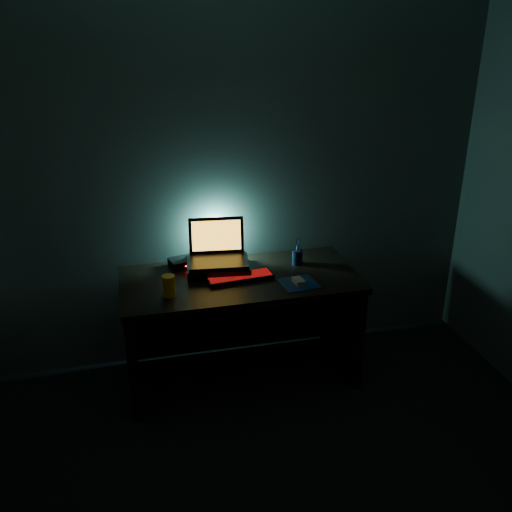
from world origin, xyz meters
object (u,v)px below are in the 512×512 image
at_px(mouse, 299,281).
at_px(pen_cup, 297,257).
at_px(laptop, 217,251).
at_px(router, 182,263).
at_px(juice_glass, 169,286).
at_px(keyboard, 240,277).

bearing_deg(mouse, pen_cup, 67.64).
relative_size(mouse, pen_cup, 0.95).
relative_size(laptop, router, 2.15).
xyz_separation_m(laptop, mouse, (0.44, -0.36, -0.10)).
distance_m(mouse, juice_glass, 0.79).
xyz_separation_m(pen_cup, juice_glass, (-0.87, -0.26, 0.02)).
height_order(keyboard, router, router).
bearing_deg(juice_glass, mouse, -1.98).
bearing_deg(pen_cup, juice_glass, -163.20).
relative_size(keyboard, juice_glass, 3.32).
bearing_deg(router, keyboard, -54.67).
bearing_deg(keyboard, mouse, -29.62).
distance_m(keyboard, juice_glass, 0.47).
relative_size(laptop, juice_glass, 3.14).
bearing_deg(mouse, juice_glass, 171.30).
distance_m(laptop, router, 0.25).
relative_size(laptop, keyboard, 0.95).
height_order(laptop, router, laptop).
distance_m(mouse, router, 0.79).
xyz_separation_m(mouse, pen_cup, (0.08, 0.29, 0.03)).
relative_size(pen_cup, router, 0.52).
relative_size(keyboard, mouse, 4.56).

